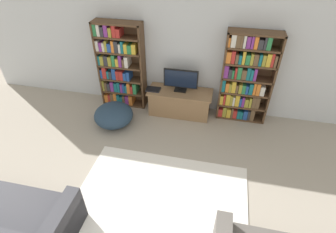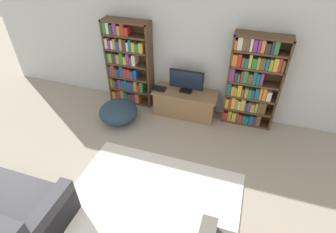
{
  "view_description": "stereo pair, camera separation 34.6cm",
  "coord_description": "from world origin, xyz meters",
  "px_view_note": "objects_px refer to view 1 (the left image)",
  "views": [
    {
      "loc": [
        0.73,
        -0.5,
        3.29
      ],
      "look_at": [
        0.0,
        2.83,
        0.7
      ],
      "focal_mm": 28.0,
      "sensor_mm": 36.0,
      "label": 1
    },
    {
      "loc": [
        1.06,
        -0.41,
        3.29
      ],
      "look_at": [
        0.0,
        2.83,
        0.7
      ],
      "focal_mm": 28.0,
      "sensor_mm": 36.0,
      "label": 2
    }
  ],
  "objects_px": {
    "beanbag_ottoman": "(114,115)",
    "bookshelf_left": "(120,66)",
    "couch_left_sectional": "(7,227)",
    "bookshelf_right": "(245,78)",
    "tv_stand": "(180,102)",
    "laptop": "(153,89)",
    "television": "(181,80)"
  },
  "relations": [
    {
      "from": "beanbag_ottoman",
      "to": "bookshelf_left",
      "type": "bearing_deg",
      "value": 96.69
    },
    {
      "from": "bookshelf_left",
      "to": "couch_left_sectional",
      "type": "distance_m",
      "value": 3.34
    },
    {
      "from": "bookshelf_right",
      "to": "tv_stand",
      "type": "relative_size",
      "value": 1.38
    },
    {
      "from": "bookshelf_left",
      "to": "beanbag_ottoman",
      "type": "distance_m",
      "value": 1.02
    },
    {
      "from": "laptop",
      "to": "couch_left_sectional",
      "type": "distance_m",
      "value": 3.27
    },
    {
      "from": "tv_stand",
      "to": "laptop",
      "type": "distance_m",
      "value": 0.61
    },
    {
      "from": "bookshelf_left",
      "to": "couch_left_sectional",
      "type": "relative_size",
      "value": 1.14
    },
    {
      "from": "tv_stand",
      "to": "couch_left_sectional",
      "type": "xyz_separation_m",
      "value": [
        -1.59,
        -3.14,
        0.01
      ]
    },
    {
      "from": "bookshelf_left",
      "to": "couch_left_sectional",
      "type": "bearing_deg",
      "value": -95.28
    },
    {
      "from": "bookshelf_left",
      "to": "couch_left_sectional",
      "type": "xyz_separation_m",
      "value": [
        -0.3,
        -3.27,
        -0.6
      ]
    },
    {
      "from": "television",
      "to": "couch_left_sectional",
      "type": "bearing_deg",
      "value": -116.64
    },
    {
      "from": "laptop",
      "to": "beanbag_ottoman",
      "type": "height_order",
      "value": "laptop"
    },
    {
      "from": "tv_stand",
      "to": "beanbag_ottoman",
      "type": "height_order",
      "value": "tv_stand"
    },
    {
      "from": "bookshelf_right",
      "to": "television",
      "type": "xyz_separation_m",
      "value": [
        -1.2,
        -0.1,
        -0.13
      ]
    },
    {
      "from": "bookshelf_right",
      "to": "television",
      "type": "distance_m",
      "value": 1.21
    },
    {
      "from": "laptop",
      "to": "couch_left_sectional",
      "type": "bearing_deg",
      "value": -108.83
    },
    {
      "from": "tv_stand",
      "to": "television",
      "type": "xyz_separation_m",
      "value": [
        -0.0,
        0.03,
        0.5
      ]
    },
    {
      "from": "tv_stand",
      "to": "beanbag_ottoman",
      "type": "distance_m",
      "value": 1.36
    },
    {
      "from": "couch_left_sectional",
      "to": "beanbag_ottoman",
      "type": "xyz_separation_m",
      "value": [
        0.39,
        2.5,
        -0.06
      ]
    },
    {
      "from": "television",
      "to": "beanbag_ottoman",
      "type": "distance_m",
      "value": 1.48
    },
    {
      "from": "laptop",
      "to": "couch_left_sectional",
      "type": "relative_size",
      "value": 0.18
    },
    {
      "from": "bookshelf_left",
      "to": "television",
      "type": "xyz_separation_m",
      "value": [
        1.29,
        -0.1,
        -0.11
      ]
    },
    {
      "from": "laptop",
      "to": "couch_left_sectional",
      "type": "height_order",
      "value": "couch_left_sectional"
    },
    {
      "from": "bookshelf_left",
      "to": "laptop",
      "type": "relative_size",
      "value": 6.31
    },
    {
      "from": "bookshelf_left",
      "to": "laptop",
      "type": "height_order",
      "value": "bookshelf_left"
    },
    {
      "from": "laptop",
      "to": "couch_left_sectional",
      "type": "xyz_separation_m",
      "value": [
        -1.05,
        -3.08,
        -0.26
      ]
    },
    {
      "from": "tv_stand",
      "to": "couch_left_sectional",
      "type": "height_order",
      "value": "couch_left_sectional"
    },
    {
      "from": "television",
      "to": "couch_left_sectional",
      "type": "height_order",
      "value": "television"
    },
    {
      "from": "tv_stand",
      "to": "couch_left_sectional",
      "type": "relative_size",
      "value": 0.82
    },
    {
      "from": "laptop",
      "to": "beanbag_ottoman",
      "type": "relative_size",
      "value": 0.37
    },
    {
      "from": "television",
      "to": "laptop",
      "type": "distance_m",
      "value": 0.59
    },
    {
      "from": "tv_stand",
      "to": "couch_left_sectional",
      "type": "bearing_deg",
      "value": -116.88
    }
  ]
}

